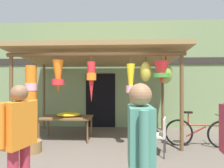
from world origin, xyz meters
name	(u,v)px	position (x,y,z in m)	size (l,w,h in m)	color
ground_plane	(90,154)	(0.00, 0.00, 0.00)	(30.00, 30.00, 0.00)	#60564C
shop_facade	(103,74)	(0.00, 2.69, 1.98)	(11.61, 0.29, 3.96)	#7A9360
market_stall_canopy	(100,62)	(0.08, 1.06, 2.24)	(4.73, 2.39, 2.63)	brown
display_table	(66,119)	(-0.88, 1.04, 0.60)	(1.45, 0.72, 0.66)	brown
flower_heap_on_table	(69,114)	(-0.82, 1.08, 0.72)	(0.68, 0.48, 0.12)	yellow
folding_chair	(160,133)	(1.57, 0.04, 0.50)	(0.50, 0.50, 0.84)	beige
wicker_basket_by_table	(32,147)	(-1.40, 0.06, 0.13)	(0.44, 0.44, 0.26)	olive
parked_bicycle	(200,133)	(2.72, 0.64, 0.35)	(1.74, 0.44, 0.92)	black
customer_foreground	(19,135)	(-0.64, -1.72, 0.94)	(0.34, 0.57, 1.59)	#B23347
shopper_by_bananas	(140,153)	(0.87, -2.28, 0.95)	(0.23, 0.59, 1.61)	orange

